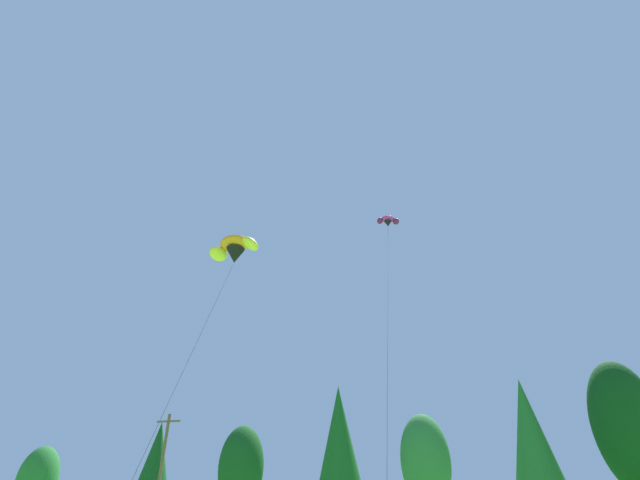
{
  "coord_description": "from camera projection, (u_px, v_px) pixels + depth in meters",
  "views": [
    {
      "loc": [
        6.9,
        5.54,
        2.39
      ],
      "look_at": [
        2.32,
        25.42,
        14.49
      ],
      "focal_mm": 25.54,
      "sensor_mm": 36.0,
      "label": 1
    }
  ],
  "objects": [
    {
      "name": "treeline_tree_a",
      "position": [
        37.0,
        480.0,
        48.35
      ],
      "size": [
        4.07,
        4.07,
        8.4
      ],
      "color": "#472D19",
      "rests_on": "ground_plane"
    },
    {
      "name": "treeline_tree_b",
      "position": [
        155.0,
        462.0,
        48.0
      ],
      "size": [
        3.95,
        3.95,
        10.68
      ],
      "color": "#472D19",
      "rests_on": "ground_plane"
    },
    {
      "name": "treeline_tree_c",
      "position": [
        241.0,
        468.0,
        44.85
      ],
      "size": [
        4.45,
        4.45,
        9.81
      ],
      "color": "#472D19",
      "rests_on": "ground_plane"
    },
    {
      "name": "treeline_tree_d",
      "position": [
        339.0,
        438.0,
        46.82
      ],
      "size": [
        4.66,
        4.66,
        13.93
      ],
      "color": "#472D19",
      "rests_on": "ground_plane"
    },
    {
      "name": "treeline_tree_e",
      "position": [
        425.0,
        461.0,
        42.26
      ],
      "size": [
        4.61,
        4.61,
        10.4
      ],
      "color": "#472D19",
      "rests_on": "ground_plane"
    },
    {
      "name": "treeline_tree_f",
      "position": [
        530.0,
        434.0,
        41.57
      ],
      "size": [
        4.52,
        4.52,
        13.28
      ],
      "color": "#472D19",
      "rests_on": "ground_plane"
    },
    {
      "name": "treeline_tree_g",
      "position": [
        628.0,
        426.0,
        38.81
      ],
      "size": [
        5.59,
        5.59,
        14.03
      ],
      "color": "#472D19",
      "rests_on": "ground_plane"
    },
    {
      "name": "utility_pole",
      "position": [
        161.0,
        472.0,
        37.37
      ],
      "size": [
        2.2,
        0.26,
        9.56
      ],
      "color": "brown",
      "rests_on": "ground_plane"
    },
    {
      "name": "parafoil_kite_high_orange",
      "position": [
        234.0,
        249.0,
        27.91
      ],
      "size": [
        3.8,
        9.31,
        15.34
      ],
      "color": "orange"
    },
    {
      "name": "parafoil_kite_mid_magenta",
      "position": [
        388.0,
        222.0,
        40.75
      ],
      "size": [
        2.1,
        19.33,
        23.61
      ],
      "color": "#D12893"
    }
  ]
}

